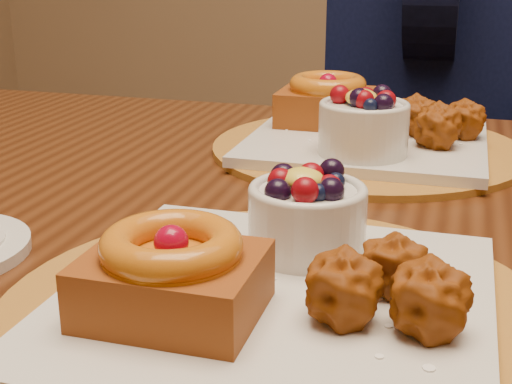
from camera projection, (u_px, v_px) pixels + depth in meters
dining_table at (332, 284)px, 0.70m from camera, size 1.60×0.90×0.76m
place_setting_near at (273, 284)px, 0.48m from camera, size 0.38×0.38×0.09m
place_setting_far at (364, 129)px, 0.86m from camera, size 0.38×0.38×0.09m
chair_far at (418, 193)px, 1.51m from camera, size 0.58×0.58×0.90m
diner at (433, 40)px, 1.37m from camera, size 0.47×0.47×0.77m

